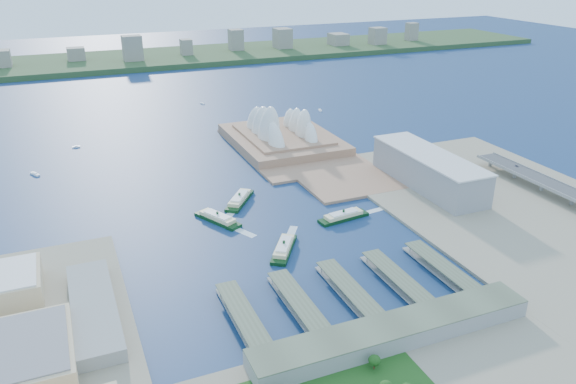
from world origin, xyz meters
name	(u,v)px	position (x,y,z in m)	size (l,w,h in m)	color
ground	(293,254)	(0.00, 0.00, 0.00)	(3000.00, 3000.00, 0.00)	#0F2849
east_land	(549,228)	(240.00, -50.00, 1.50)	(240.00, 500.00, 3.00)	gray
peninsula	(290,148)	(107.50, 260.00, 1.50)	(135.00, 220.00, 3.00)	#9C7155
far_shore	(128,60)	(0.00, 980.00, 6.00)	(2200.00, 260.00, 12.00)	#2D4926
opera_house	(282,122)	(105.00, 280.00, 32.00)	(134.00, 180.00, 58.00)	white
toaster_building	(428,170)	(195.00, 80.00, 20.50)	(45.00, 155.00, 35.00)	gray
ferry_wharves	(349,291)	(14.00, -75.00, 4.65)	(184.00, 90.00, 9.30)	#4C5641
terminal_building	(394,332)	(15.00, -135.00, 9.00)	(200.00, 28.00, 12.00)	gray
far_skyline	(128,47)	(0.00, 960.00, 39.50)	(1900.00, 140.00, 55.00)	gray
ferry_a	(218,216)	(-41.19, 87.43, 5.04)	(13.57, 53.30, 10.08)	black
ferry_b	(240,198)	(-7.70, 121.81, 5.20)	(14.00, 55.00, 10.40)	black
ferry_c	(284,246)	(-4.55, 8.44, 5.00)	(13.47, 52.90, 10.00)	black
ferry_d	(344,214)	(73.02, 44.90, 4.95)	(13.33, 52.36, 9.90)	black
boat_a	(35,174)	(-203.53, 287.75, 1.55)	(4.02, 16.10, 3.10)	white
boat_b	(76,147)	(-152.75, 374.19, 1.35)	(3.50, 10.00, 2.70)	white
boat_c	(320,110)	(227.88, 418.20, 1.44)	(3.74, 12.81, 2.88)	white
boat_e	(202,103)	(61.07, 536.65, 1.36)	(3.54, 11.11, 2.73)	white
car_c	(517,166)	(304.00, 63.04, 15.54)	(1.94, 4.76, 1.38)	slate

